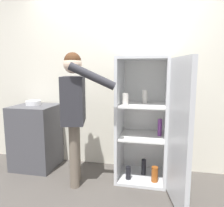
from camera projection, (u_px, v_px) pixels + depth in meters
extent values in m
plane|color=#4C4742|center=(100.00, 202.00, 2.33)|extent=(12.00, 12.00, 0.00)
cube|color=silver|center=(117.00, 78.00, 3.08)|extent=(7.00, 0.06, 2.55)
cube|color=silver|center=(141.00, 176.00, 2.87)|extent=(0.61, 0.58, 0.04)
cube|color=silver|center=(144.00, 58.00, 2.63)|extent=(0.61, 0.58, 0.04)
cube|color=white|center=(144.00, 115.00, 3.01)|extent=(0.61, 0.03, 1.48)
cube|color=silver|center=(120.00, 118.00, 2.81)|extent=(0.04, 0.58, 1.48)
cube|color=silver|center=(166.00, 120.00, 2.69)|extent=(0.03, 0.58, 1.48)
cube|color=white|center=(142.00, 136.00, 2.78)|extent=(0.54, 0.51, 0.02)
cube|color=white|center=(143.00, 105.00, 2.72)|extent=(0.54, 0.51, 0.02)
cube|color=silver|center=(179.00, 135.00, 2.10)|extent=(0.18, 0.61, 1.48)
cylinder|color=#723884|center=(160.00, 127.00, 2.74)|extent=(0.05, 0.05, 0.21)
cylinder|color=beige|center=(125.00, 99.00, 2.63)|extent=(0.07, 0.07, 0.14)
cylinder|color=#9E4C19|center=(155.00, 174.00, 2.67)|extent=(0.08, 0.08, 0.19)
cylinder|color=black|center=(144.00, 167.00, 2.85)|extent=(0.06, 0.06, 0.20)
cylinder|color=black|center=(128.00, 173.00, 2.73)|extent=(0.06, 0.06, 0.16)
cylinder|color=beige|center=(145.00, 97.00, 2.76)|extent=(0.07, 0.07, 0.17)
cylinder|color=#726656|center=(76.00, 151.00, 2.75)|extent=(0.11, 0.11, 0.77)
cylinder|color=#726656|center=(74.00, 156.00, 2.57)|extent=(0.11, 0.11, 0.77)
cube|color=#2D2D33|center=(74.00, 100.00, 2.56)|extent=(0.35, 0.49, 0.55)
sphere|color=beige|center=(73.00, 64.00, 2.50)|extent=(0.21, 0.21, 0.21)
sphere|color=#4C2D19|center=(73.00, 61.00, 2.49)|extent=(0.20, 0.20, 0.20)
cylinder|color=#2D2D33|center=(76.00, 99.00, 2.81)|extent=(0.09, 0.09, 0.52)
cylinder|color=#2D2D33|center=(92.00, 76.00, 2.28)|extent=(0.51, 0.21, 0.30)
cube|color=#4C4C51|center=(36.00, 136.00, 3.13)|extent=(0.58, 0.55, 0.90)
cylinder|color=white|center=(33.00, 103.00, 3.11)|extent=(0.21, 0.21, 0.06)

